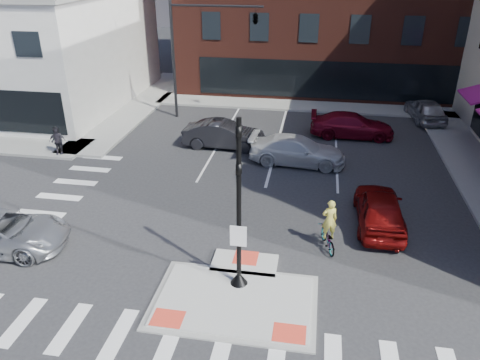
% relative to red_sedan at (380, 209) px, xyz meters
% --- Properties ---
extents(ground, '(120.00, 120.00, 0.00)m').
position_rel_red_sedan_xyz_m(ground, '(-5.11, -5.36, -0.79)').
color(ground, '#28282B').
rests_on(ground, ground).
extents(refuge_island, '(5.40, 4.65, 0.13)m').
position_rel_red_sedan_xyz_m(refuge_island, '(-5.11, -5.62, -0.74)').
color(refuge_island, gray).
rests_on(refuge_island, ground).
extents(sidewalk_nw, '(23.50, 20.50, 0.15)m').
position_rel_red_sedan_xyz_m(sidewalk_nw, '(-21.87, 9.93, -0.72)').
color(sidewalk_nw, gray).
rests_on(sidewalk_nw, ground).
extents(sidewalk_n, '(26.00, 3.00, 0.15)m').
position_rel_red_sedan_xyz_m(sidewalk_n, '(-2.11, 16.64, -0.72)').
color(sidewalk_n, gray).
rests_on(sidewalk_n, ground).
extents(signal_pole, '(0.60, 0.60, 5.98)m').
position_rel_red_sedan_xyz_m(signal_pole, '(-5.11, -4.96, 1.56)').
color(signal_pole, black).
rests_on(signal_pole, refuge_island).
extents(mast_arm_signal, '(6.10, 2.24, 8.00)m').
position_rel_red_sedan_xyz_m(mast_arm_signal, '(-8.58, 12.64, 5.42)').
color(mast_arm_signal, black).
rests_on(mast_arm_signal, ground).
extents(red_sedan, '(1.91, 4.66, 1.58)m').
position_rel_red_sedan_xyz_m(red_sedan, '(0.00, 0.00, 0.00)').
color(red_sedan, maroon).
rests_on(red_sedan, ground).
extents(white_pickup, '(5.30, 2.41, 1.50)m').
position_rel_red_sedan_xyz_m(white_pickup, '(-3.79, 5.92, -0.04)').
color(white_pickup, silver).
rests_on(white_pickup, ground).
extents(bg_car_dark, '(4.79, 1.77, 1.57)m').
position_rel_red_sedan_xyz_m(bg_car_dark, '(-8.19, 7.55, -0.01)').
color(bg_car_dark, black).
rests_on(bg_car_dark, ground).
extents(bg_car_silver, '(2.45, 4.75, 1.55)m').
position_rel_red_sedan_xyz_m(bg_car_silver, '(4.39, 14.64, -0.02)').
color(bg_car_silver, '#B5B8BD').
rests_on(bg_car_silver, ground).
extents(bg_car_red, '(5.14, 2.16, 1.48)m').
position_rel_red_sedan_xyz_m(bg_car_red, '(-0.68, 10.64, -0.05)').
color(bg_car_red, maroon).
rests_on(bg_car_red, ground).
extents(cyclist, '(1.01, 1.73, 2.09)m').
position_rel_red_sedan_xyz_m(cyclist, '(-2.11, -2.08, -0.09)').
color(cyclist, '#3F3F44').
rests_on(cyclist, ground).
extents(pedestrian_a, '(0.97, 0.95, 1.57)m').
position_rel_red_sedan_xyz_m(pedestrian_a, '(-17.11, 4.64, 0.14)').
color(pedestrian_a, black).
rests_on(pedestrian_a, sidewalk_nw).
extents(pedestrian_b, '(0.96, 0.67, 1.51)m').
position_rel_red_sedan_xyz_m(pedestrian_b, '(-17.11, 4.64, 0.12)').
color(pedestrian_b, '#312C36').
rests_on(pedestrian_b, sidewalk_nw).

